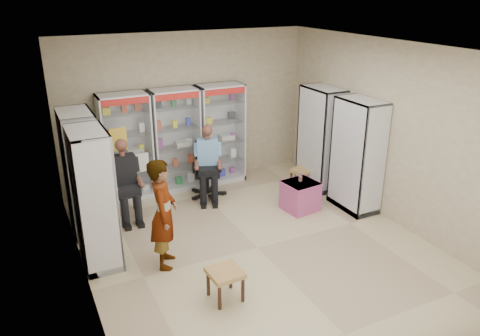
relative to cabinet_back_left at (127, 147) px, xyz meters
name	(u,v)px	position (x,y,z in m)	size (l,w,h in m)	color
floor	(258,248)	(1.30, -2.73, -1.00)	(6.00, 6.00, 0.00)	tan
room_shell	(259,125)	(1.30, -2.73, 0.97)	(5.02, 6.02, 3.01)	#B9AC89
cabinet_back_left	(127,147)	(0.00, 0.00, 0.00)	(0.90, 0.50, 2.00)	#AEB0B6
cabinet_back_mid	(176,140)	(0.95, 0.00, 0.00)	(0.90, 0.50, 2.00)	silver
cabinet_back_right	(221,134)	(1.90, 0.00, 0.00)	(0.90, 0.50, 2.00)	silver
cabinet_right_far	(321,138)	(3.53, -1.13, 0.00)	(0.50, 0.90, 2.00)	#ABACB2
cabinet_right_near	(357,156)	(3.53, -2.23, 0.00)	(0.50, 0.90, 2.00)	#AEB0B6
cabinet_left_far	(82,172)	(-0.93, -0.93, 0.00)	(0.50, 0.90, 2.00)	silver
cabinet_left_near	(94,199)	(-0.93, -2.03, 0.00)	(0.50, 0.90, 2.00)	silver
wooden_chair	(125,190)	(-0.25, -0.73, -0.53)	(0.42, 0.42, 0.94)	black
seated_customer	(124,181)	(-0.25, -0.78, -0.33)	(0.44, 0.60, 1.34)	black
office_chair	(207,170)	(1.34, -0.60, -0.47)	(0.57, 0.57, 1.05)	black
seated_shopkeeper	(208,164)	(1.34, -0.65, -0.33)	(0.44, 0.61, 1.34)	#6DA1D8
pink_trunk	(300,196)	(2.61, -1.88, -0.73)	(0.55, 0.53, 0.53)	#A54289
tea_glass	(300,178)	(2.64, -1.83, -0.42)	(0.07, 0.07, 0.10)	#611E08
woven_stool_a	(302,178)	(3.20, -1.04, -0.81)	(0.38, 0.38, 0.38)	olive
woven_stool_b	(225,285)	(0.34, -3.65, -0.79)	(0.41, 0.41, 0.41)	#A66C46
standing_man	(164,214)	(-0.10, -2.54, -0.19)	(0.59, 0.39, 1.62)	gray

